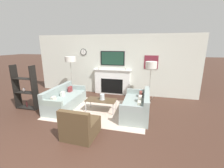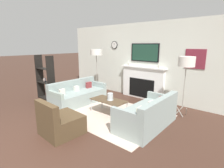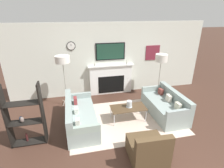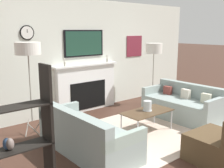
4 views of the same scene
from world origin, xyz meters
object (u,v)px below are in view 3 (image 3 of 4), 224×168
at_px(couch_left, 80,117).
at_px(couch_right, 165,106).
at_px(coffee_table, 128,108).
at_px(shelf_unit, 25,118).
at_px(hurricane_candle, 129,104).
at_px(armchair, 148,150).
at_px(floor_lamp_right, 161,58).
at_px(floor_lamp_left, 62,60).

height_order(couch_left, couch_right, couch_right).
xyz_separation_m(coffee_table, shelf_unit, (-2.68, -0.41, 0.33)).
xyz_separation_m(coffee_table, hurricane_candle, (0.03, 0.03, 0.12)).
bearing_deg(hurricane_candle, armchair, -92.82).
bearing_deg(floor_lamp_right, couch_right, -106.80).
bearing_deg(shelf_unit, floor_lamp_right, 21.61).
height_order(couch_left, floor_lamp_right, floor_lamp_right).
bearing_deg(shelf_unit, couch_right, 6.55).
distance_m(coffee_table, shelf_unit, 2.73).
bearing_deg(armchair, hurricane_candle, 87.18).
height_order(couch_left, armchair, armchair).
distance_m(hurricane_candle, shelf_unit, 2.76).
xyz_separation_m(couch_right, shelf_unit, (-3.91, -0.45, 0.44)).
relative_size(couch_left, coffee_table, 1.84).
height_order(couch_left, coffee_table, couch_left).
bearing_deg(couch_right, couch_left, -179.99).
distance_m(floor_lamp_right, shelf_unit, 4.67).
distance_m(hurricane_candle, floor_lamp_right, 2.24).
relative_size(hurricane_candle, floor_lamp_right, 0.12).
bearing_deg(hurricane_candle, couch_right, 0.64).
bearing_deg(hurricane_candle, shelf_unit, -170.89).
relative_size(hurricane_candle, shelf_unit, 0.12).
bearing_deg(couch_right, hurricane_candle, -179.36).
xyz_separation_m(couch_right, armchair, (-1.27, -1.59, -0.02)).
bearing_deg(armchair, shelf_unit, 156.63).
height_order(coffee_table, floor_lamp_right, floor_lamp_right).
height_order(couch_right, armchair, armchair).
height_order(armchair, coffee_table, armchair).
xyz_separation_m(couch_left, coffee_table, (1.42, -0.04, 0.12)).
height_order(couch_left, hurricane_candle, couch_left).
bearing_deg(coffee_table, floor_lamp_left, 144.25).
bearing_deg(floor_lamp_left, couch_left, -73.47).
bearing_deg(coffee_table, armchair, -91.59).
bearing_deg(floor_lamp_right, shelf_unit, -158.39).
bearing_deg(floor_lamp_left, couch_right, -22.47).
distance_m(couch_left, shelf_unit, 1.41).
xyz_separation_m(couch_left, couch_right, (2.65, 0.00, 0.01)).
xyz_separation_m(floor_lamp_right, shelf_unit, (-4.28, -1.70, -0.76)).
bearing_deg(hurricane_candle, coffee_table, -140.91).
relative_size(armchair, floor_lamp_left, 0.46).
bearing_deg(shelf_unit, floor_lamp_left, 62.40).
bearing_deg(floor_lamp_left, shelf_unit, -117.60).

